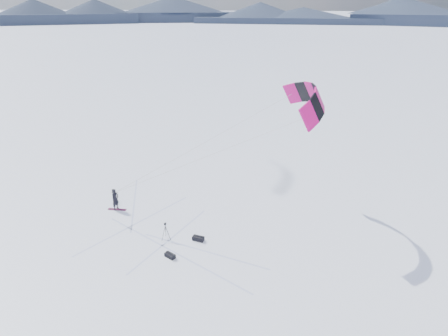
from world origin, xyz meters
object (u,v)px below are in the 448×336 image
(snowkiter, at_px, (117,209))
(snowboard, at_px, (117,209))
(gear_bag_a, at_px, (198,238))
(tripod, at_px, (165,229))
(gear_bag_b, at_px, (170,255))

(snowkiter, bearing_deg, snowboard, -110.93)
(snowboard, xyz_separation_m, gear_bag_a, (7.17, -2.07, 0.13))
(tripod, bearing_deg, gear_bag_b, -56.61)
(tripod, xyz_separation_m, gear_bag_a, (2.08, 0.43, -0.63))
(gear_bag_a, relative_size, gear_bag_b, 1.03)
(snowboard, height_order, tripod, tripod)
(snowboard, distance_m, gear_bag_a, 7.47)
(snowboard, relative_size, gear_bag_b, 1.83)
(snowkiter, xyz_separation_m, tripod, (5.17, -2.55, 0.78))
(tripod, height_order, gear_bag_b, tripod)
(gear_bag_a, bearing_deg, gear_bag_b, -110.58)
(snowkiter, bearing_deg, tripod, -104.22)
(gear_bag_b, bearing_deg, gear_bag_a, 86.26)
(tripod, xyz_separation_m, gear_bag_b, (1.03, -1.72, -0.64))
(snowkiter, height_order, gear_bag_b, snowkiter)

